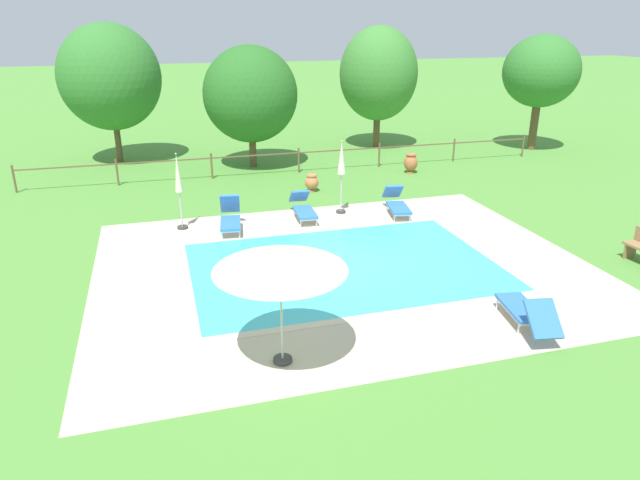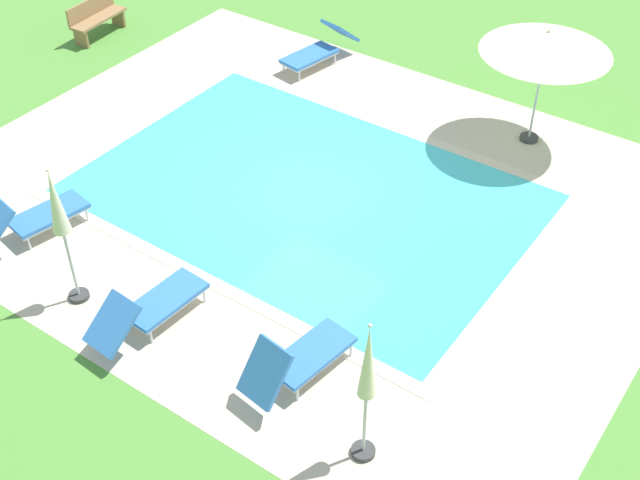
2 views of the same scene
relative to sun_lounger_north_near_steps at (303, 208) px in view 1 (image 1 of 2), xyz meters
name	(u,v)px [view 1 (image 1 of 2)]	position (x,y,z in m)	size (l,w,h in m)	color
ground_plane	(344,266)	(0.05, -4.01, -0.37)	(160.00, 160.00, 0.00)	#518E38
pool_deck_paving	(344,266)	(0.05, -4.01, -0.37)	(12.66, 10.14, 0.01)	beige
swimming_pool_water	(344,266)	(0.05, -4.01, -0.37)	(7.87, 5.35, 0.01)	#42CCD6
pool_coping_rim	(344,266)	(0.05, -4.01, -0.37)	(8.35, 5.83, 0.01)	beige
sun_lounger_north_near_steps	(303,208)	(0.00, 0.00, 0.00)	(0.72, 2.02, 0.86)	#3370BC
sun_lounger_north_mid	(230,218)	(-2.42, -0.41, 0.02)	(0.84, 1.89, 1.01)	#3370BC
sun_lounger_north_far	(397,203)	(3.10, -0.41, 0.01)	(0.96, 2.03, 0.90)	#3370BC
sun_lounger_south_mid	(526,311)	(2.69, -8.11, 0.00)	(0.93, 2.05, 0.87)	#3370BC
patio_umbrella_open_foreground	(280,260)	(-2.48, -7.97, 1.71)	(2.43, 2.43, 2.34)	#383838
patio_umbrella_closed_row_west	(341,164)	(1.36, 0.24, 1.30)	(0.32, 0.32, 2.45)	#383838
patio_umbrella_closed_row_east	(178,181)	(-3.85, 0.12, 1.15)	(0.32, 0.32, 2.38)	#383838
terracotta_urn_near_fence	(411,163)	(5.87, 4.55, 0.06)	(0.58, 0.58, 0.82)	#B7663D
terracotta_urn_by_tree	(312,182)	(1.10, 2.99, -0.02)	(0.52, 0.52, 0.65)	#C67547
perimeter_fence	(299,156)	(1.34, 5.93, 0.33)	(21.97, 0.08, 1.05)	brown
tree_far_west	(378,74)	(6.44, 9.96, 3.23)	(3.83, 3.83, 5.87)	brown
tree_west_mid	(110,77)	(-6.03, 10.22, 3.36)	(4.38, 4.38, 6.02)	brown
tree_centre	(250,95)	(-0.32, 7.57, 2.74)	(4.01, 4.01, 5.14)	brown
tree_east_mid	(541,72)	(13.74, 7.28, 3.38)	(3.61, 3.61, 5.48)	brown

